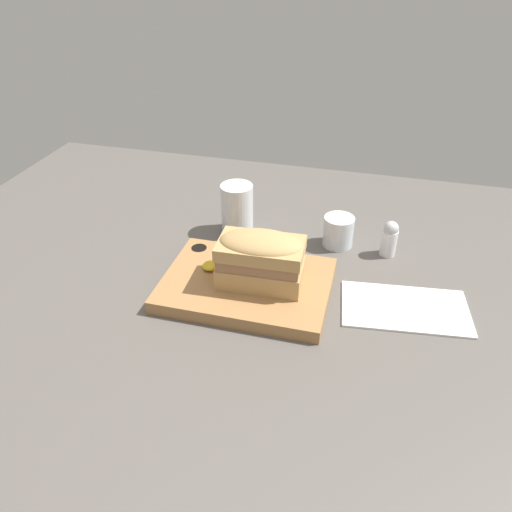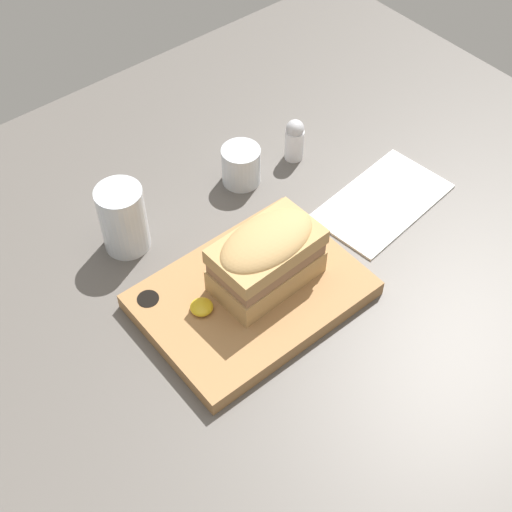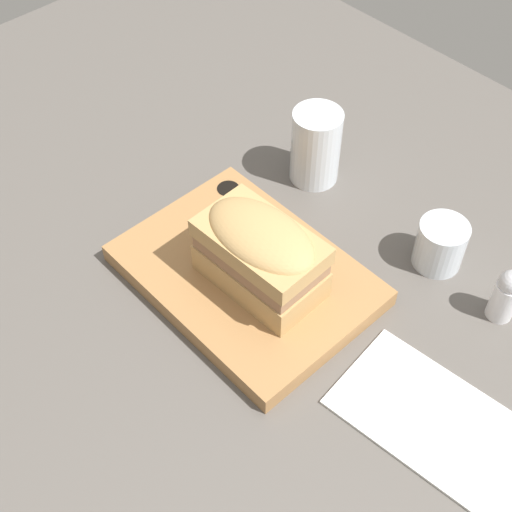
{
  "view_description": "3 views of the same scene",
  "coord_description": "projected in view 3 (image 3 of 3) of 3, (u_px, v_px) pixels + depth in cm",
  "views": [
    {
      "loc": [
        20.94,
        -69.11,
        57.54
      ],
      "look_at": [
        2.6,
        0.81,
        9.24
      ],
      "focal_mm": 35.0,
      "sensor_mm": 36.0,
      "label": 1
    },
    {
      "loc": [
        -36.16,
        -46.33,
        81.45
      ],
      "look_at": [
        2.61,
        0.93,
        9.53
      ],
      "focal_mm": 50.0,
      "sensor_mm": 36.0,
      "label": 2
    },
    {
      "loc": [
        42.05,
        -36.44,
        70.92
      ],
      "look_at": [
        4.69,
        -1.68,
        11.25
      ],
      "focal_mm": 50.0,
      "sensor_mm": 36.0,
      "label": 3
    }
  ],
  "objects": [
    {
      "name": "sandwich",
      "position": [
        258.0,
        254.0,
        0.81
      ],
      "size": [
        15.04,
        9.13,
        9.73
      ],
      "rotation": [
        0.0,
        0.0,
        0.04
      ],
      "color": "tan",
      "rests_on": "serving_board"
    },
    {
      "name": "mustard_dollop",
      "position": [
        216.0,
        226.0,
        0.9
      ],
      "size": [
        3.1,
        3.1,
        1.24
      ],
      "color": "gold",
      "rests_on": "serving_board"
    },
    {
      "name": "wine_glass",
      "position": [
        440.0,
        246.0,
        0.88
      ],
      "size": [
        6.18,
        6.18,
        6.36
      ],
      "color": "silver",
      "rests_on": "dining_table"
    },
    {
      "name": "dining_table",
      "position": [
        240.0,
        281.0,
        0.89
      ],
      "size": [
        142.53,
        114.44,
        2.0
      ],
      "color": "#56514C",
      "rests_on": "ground"
    },
    {
      "name": "napkin",
      "position": [
        436.0,
        422.0,
        0.75
      ],
      "size": [
        22.83,
        14.73,
        0.4
      ],
      "rotation": [
        0.0,
        0.0,
        0.11
      ],
      "color": "white",
      "rests_on": "dining_table"
    },
    {
      "name": "salt_shaker",
      "position": [
        506.0,
        295.0,
        0.82
      ],
      "size": [
        3.12,
        3.12,
        7.51
      ],
      "color": "white",
      "rests_on": "dining_table"
    },
    {
      "name": "water_glass",
      "position": [
        315.0,
        150.0,
        0.97
      ],
      "size": [
        6.79,
        6.79,
        10.81
      ],
      "color": "silver",
      "rests_on": "dining_table"
    },
    {
      "name": "serving_board",
      "position": [
        245.0,
        275.0,
        0.87
      ],
      "size": [
        29.71,
        21.51,
        2.54
      ],
      "color": "#9E7042",
      "rests_on": "dining_table"
    }
  ]
}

